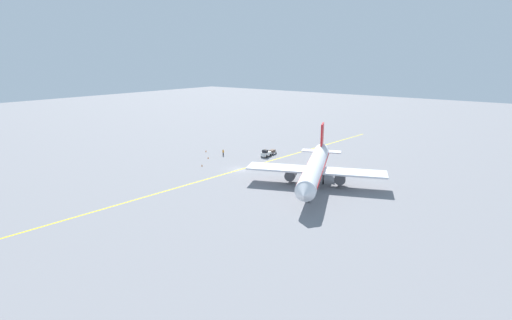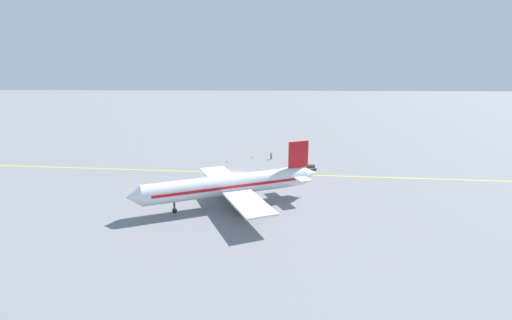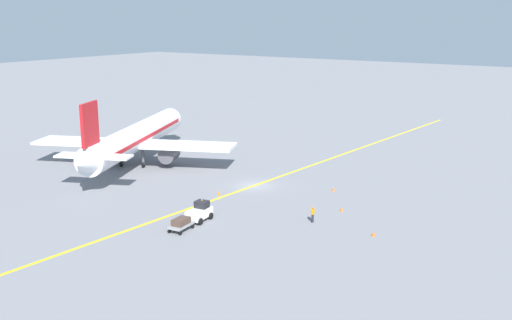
{
  "view_description": "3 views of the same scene",
  "coord_description": "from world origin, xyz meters",
  "px_view_note": "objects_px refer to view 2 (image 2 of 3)",
  "views": [
    {
      "loc": [
        -57.27,
        68.45,
        25.13
      ],
      "look_at": [
        -5.61,
        1.17,
        3.41
      ],
      "focal_mm": 28.0,
      "sensor_mm": 36.0,
      "label": 1
    },
    {
      "loc": [
        -86.91,
        -6.55,
        26.67
      ],
      "look_at": [
        -5.7,
        -4.39,
        4.61
      ],
      "focal_mm": 28.0,
      "sensor_mm": 36.0,
      "label": 2
    },
    {
      "loc": [
        38.97,
        -58.41,
        20.22
      ],
      "look_at": [
        1.0,
        -1.09,
        3.58
      ],
      "focal_mm": 42.0,
      "sensor_mm": 36.0,
      "label": 3
    }
  ],
  "objects_px": {
    "baggage_tug_white": "(297,166)",
    "traffic_cone_far_edge": "(272,152)",
    "baggage_cart_trailing": "(311,167)",
    "traffic_cone_mid_apron": "(253,157)",
    "traffic_cone_near_nose": "(227,161)",
    "airplane_at_gate": "(230,185)",
    "ground_crew_worker": "(271,156)",
    "traffic_cone_by_wingtip": "(262,173)"
  },
  "relations": [
    {
      "from": "baggage_tug_white",
      "to": "traffic_cone_far_edge",
      "type": "bearing_deg",
      "value": 18.8
    },
    {
      "from": "baggage_cart_trailing",
      "to": "traffic_cone_far_edge",
      "type": "distance_m",
      "value": 18.36
    },
    {
      "from": "baggage_tug_white",
      "to": "traffic_cone_mid_apron",
      "type": "height_order",
      "value": "baggage_tug_white"
    },
    {
      "from": "baggage_tug_white",
      "to": "baggage_cart_trailing",
      "type": "distance_m",
      "value": 3.3
    },
    {
      "from": "traffic_cone_near_nose",
      "to": "airplane_at_gate",
      "type": "bearing_deg",
      "value": -173.24
    },
    {
      "from": "baggage_tug_white",
      "to": "baggage_cart_trailing",
      "type": "xyz_separation_m",
      "value": [
        0.34,
        -3.28,
        -0.14
      ]
    },
    {
      "from": "airplane_at_gate",
      "to": "traffic_cone_mid_apron",
      "type": "xyz_separation_m",
      "value": [
        32.83,
        -2.9,
        -3.43
      ]
    },
    {
      "from": "baggage_tug_white",
      "to": "traffic_cone_near_nose",
      "type": "relative_size",
      "value": 5.71
    },
    {
      "from": "ground_crew_worker",
      "to": "baggage_cart_trailing",
      "type": "bearing_deg",
      "value": -135.91
    },
    {
      "from": "baggage_cart_trailing",
      "to": "ground_crew_worker",
      "type": "bearing_deg",
      "value": 44.09
    },
    {
      "from": "airplane_at_gate",
      "to": "traffic_cone_by_wingtip",
      "type": "bearing_deg",
      "value": -16.45
    },
    {
      "from": "baggage_cart_trailing",
      "to": "traffic_cone_far_edge",
      "type": "xyz_separation_m",
      "value": [
        16.07,
        8.87,
        -0.49
      ]
    },
    {
      "from": "traffic_cone_near_nose",
      "to": "traffic_cone_by_wingtip",
      "type": "xyz_separation_m",
      "value": [
        -10.27,
        -8.86,
        0.0
      ]
    },
    {
      "from": "airplane_at_gate",
      "to": "traffic_cone_by_wingtip",
      "type": "relative_size",
      "value": 61.46
    },
    {
      "from": "traffic_cone_near_nose",
      "to": "traffic_cone_far_edge",
      "type": "xyz_separation_m",
      "value": [
        9.81,
        -11.38,
        0.0
      ]
    },
    {
      "from": "baggage_cart_trailing",
      "to": "traffic_cone_far_edge",
      "type": "relative_size",
      "value": 4.96
    },
    {
      "from": "traffic_cone_mid_apron",
      "to": "traffic_cone_by_wingtip",
      "type": "height_order",
      "value": "same"
    },
    {
      "from": "traffic_cone_near_nose",
      "to": "traffic_cone_by_wingtip",
      "type": "relative_size",
      "value": 1.0
    },
    {
      "from": "traffic_cone_by_wingtip",
      "to": "airplane_at_gate",
      "type": "bearing_deg",
      "value": 163.55
    },
    {
      "from": "traffic_cone_far_edge",
      "to": "baggage_cart_trailing",
      "type": "bearing_deg",
      "value": -151.11
    },
    {
      "from": "traffic_cone_far_edge",
      "to": "ground_crew_worker",
      "type": "bearing_deg",
      "value": 177.66
    },
    {
      "from": "baggage_tug_white",
      "to": "traffic_cone_by_wingtip",
      "type": "height_order",
      "value": "baggage_tug_white"
    },
    {
      "from": "ground_crew_worker",
      "to": "traffic_cone_by_wingtip",
      "type": "distance_m",
      "value": 13.65
    },
    {
      "from": "traffic_cone_near_nose",
      "to": "traffic_cone_mid_apron",
      "type": "xyz_separation_m",
      "value": [
        4.08,
        -6.3,
        0.0
      ]
    },
    {
      "from": "airplane_at_gate",
      "to": "traffic_cone_far_edge",
      "type": "xyz_separation_m",
      "value": [
        38.56,
        -7.97,
        -3.43
      ]
    },
    {
      "from": "ground_crew_worker",
      "to": "traffic_cone_mid_apron",
      "type": "height_order",
      "value": "ground_crew_worker"
    },
    {
      "from": "baggage_cart_trailing",
      "to": "ground_crew_worker",
      "type": "xyz_separation_m",
      "value": [
        9.44,
        9.14,
        0.15
      ]
    },
    {
      "from": "baggage_cart_trailing",
      "to": "ground_crew_worker",
      "type": "height_order",
      "value": "ground_crew_worker"
    },
    {
      "from": "baggage_tug_white",
      "to": "traffic_cone_near_nose",
      "type": "distance_m",
      "value": 18.21
    },
    {
      "from": "baggage_tug_white",
      "to": "traffic_cone_mid_apron",
      "type": "relative_size",
      "value": 5.71
    },
    {
      "from": "baggage_cart_trailing",
      "to": "baggage_tug_white",
      "type": "bearing_deg",
      "value": 95.89
    },
    {
      "from": "baggage_tug_white",
      "to": "baggage_cart_trailing",
      "type": "bearing_deg",
      "value": -84.11
    },
    {
      "from": "traffic_cone_near_nose",
      "to": "traffic_cone_far_edge",
      "type": "bearing_deg",
      "value": -49.21
    },
    {
      "from": "ground_crew_worker",
      "to": "airplane_at_gate",
      "type": "bearing_deg",
      "value": 166.44
    },
    {
      "from": "baggage_tug_white",
      "to": "traffic_cone_by_wingtip",
      "type": "relative_size",
      "value": 5.71
    },
    {
      "from": "ground_crew_worker",
      "to": "traffic_cone_by_wingtip",
      "type": "xyz_separation_m",
      "value": [
        -13.45,
        2.24,
        -0.63
      ]
    },
    {
      "from": "baggage_tug_white",
      "to": "traffic_cone_far_edge",
      "type": "distance_m",
      "value": 17.35
    },
    {
      "from": "baggage_cart_trailing",
      "to": "traffic_cone_far_edge",
      "type": "bearing_deg",
      "value": 28.89
    },
    {
      "from": "traffic_cone_by_wingtip",
      "to": "ground_crew_worker",
      "type": "bearing_deg",
      "value": -9.47
    },
    {
      "from": "baggage_cart_trailing",
      "to": "traffic_cone_by_wingtip",
      "type": "bearing_deg",
      "value": 109.41
    },
    {
      "from": "ground_crew_worker",
      "to": "traffic_cone_by_wingtip",
      "type": "height_order",
      "value": "ground_crew_worker"
    },
    {
      "from": "baggage_tug_white",
      "to": "ground_crew_worker",
      "type": "relative_size",
      "value": 1.87
    }
  ]
}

